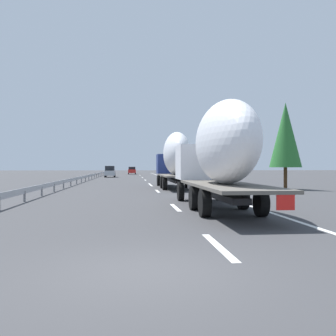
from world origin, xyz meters
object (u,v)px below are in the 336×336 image
truck_lead (175,158)px  car_red_compact (132,170)px  truck_trailing (219,152)px  car_silver_hatch (110,172)px  road_sign (185,165)px

truck_lead → car_red_compact: size_ratio=2.81×
truck_trailing → car_silver_hatch: truck_trailing is taller
car_red_compact → car_silver_hatch: bearing=170.8°
car_red_compact → car_silver_hatch: 24.55m
car_red_compact → road_sign: road_sign is taller
car_silver_hatch → road_sign: road_sign is taller
truck_lead → car_silver_hatch: truck_lead is taller
truck_trailing → car_silver_hatch: bearing=8.2°
truck_trailing → road_sign: bearing=-5.5°
truck_lead → road_sign: truck_lead is taller
truck_lead → car_silver_hatch: (34.31, 7.37, -1.66)m
road_sign → truck_trailing: bearing=174.5°
truck_trailing → car_red_compact: size_ratio=2.91×
road_sign → car_red_compact: bearing=8.7°
car_silver_hatch → road_sign: size_ratio=1.34×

